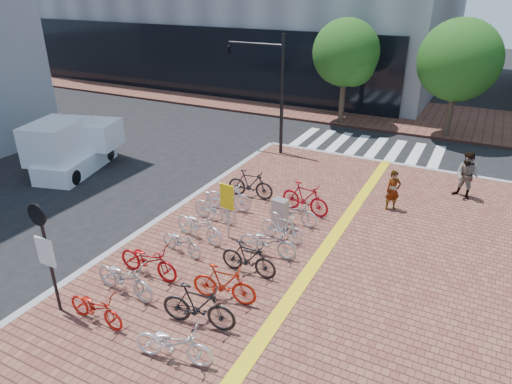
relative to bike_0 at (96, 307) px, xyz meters
The scene contains 28 objects.
ground 3.23m from the bike_0, 52.76° to the left, with size 120.00×120.00×0.00m, color black.
kerb_north 15.35m from the bike_0, 71.29° to the left, with size 14.00×0.25×0.15m, color gray.
far_sidewalk 23.61m from the bike_0, 85.33° to the left, with size 70.00×8.00×0.15m, color brown.
crosswalk 16.71m from the bike_0, 81.67° to the left, with size 7.50×4.00×0.01m.
street_trees 21.44m from the bike_0, 70.79° to the left, with size 16.20×4.60×6.35m.
bike_0 is the anchor object (origin of this frame).
bike_1 1.21m from the bike_0, 96.79° to the left, with size 0.70×2.01×1.05m, color #B2B2B7.
bike_2 2.18m from the bike_0, 93.41° to the left, with size 0.69×1.99×1.05m, color #A60B0F.
bike_3 3.57m from the bike_0, 89.81° to the left, with size 0.55×1.59×0.83m, color #AEADB2.
bike_4 4.54m from the bike_0, 89.66° to the left, with size 0.69×1.98×1.04m, color silver.
bike_5 5.85m from the bike_0, 91.77° to the left, with size 0.50×1.78×1.07m, color silver.
bike_6 6.81m from the bike_0, 91.72° to the left, with size 0.51×1.79×1.08m, color silver.
bike_7 8.15m from the bike_0, 89.87° to the left, with size 0.53×1.88×1.13m, color black.
bike_8 2.47m from the bike_0, ahead, with size 0.65×1.87×0.98m, color white.
bike_9 2.56m from the bike_0, 24.28° to the left, with size 0.55×1.94×1.17m, color black.
bike_10 3.23m from the bike_0, 42.27° to the left, with size 0.51×1.80×1.08m, color #B61F0D.
bike_11 4.27m from the bike_0, 56.12° to the left, with size 0.49×1.74×1.05m, color black.
bike_12 5.28m from the bike_0, 62.40° to the left, with size 0.65×1.87×0.98m, color #AAAAAE.
bike_13 6.22m from the bike_0, 66.72° to the left, with size 0.45×1.60×0.96m, color silver.
bike_14 7.31m from the bike_0, 71.26° to the left, with size 0.63×1.79×0.94m, color silver.
bike_15 8.26m from the bike_0, 73.17° to the left, with size 0.55×1.94×1.17m, color #A10B1A.
pedestrian_a 10.93m from the bike_0, 61.81° to the left, with size 0.56×0.37×1.53m, color gray.
pedestrian_b 14.09m from the bike_0, 57.97° to the left, with size 0.91×0.71×1.87m, color #4D4F62.
utility_box 6.76m from the bike_0, 72.26° to the left, with size 0.49×0.36×1.07m, color #A7A6AB.
yellow_sign 5.17m from the bike_0, 80.74° to the left, with size 0.53×0.16×1.94m.
notice_sign 1.93m from the bike_0, behind, with size 0.57×0.12×3.08m.
traffic_light_pole 13.99m from the bike_0, 99.91° to the left, with size 3.02×1.16×5.63m.
box_truck 11.21m from the bike_0, 139.41° to the left, with size 2.84×4.50×2.42m.
Camera 1 is at (5.69, -8.72, 7.90)m, focal length 32.00 mm.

